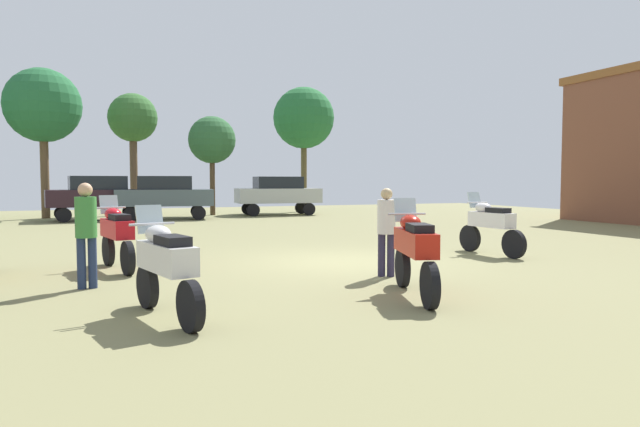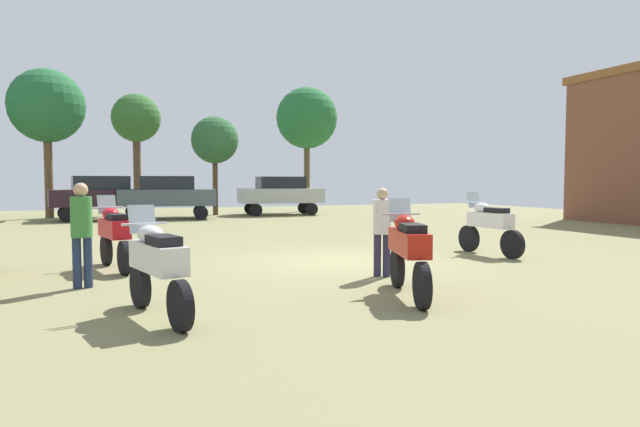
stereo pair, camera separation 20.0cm
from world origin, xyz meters
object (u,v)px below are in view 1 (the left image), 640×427
at_px(motorcycle_3, 490,224).
at_px(motorcycle_7, 415,249).
at_px(person_3, 386,225).
at_px(tree_7, 43,106).
at_px(motorcycle_1, 117,234).
at_px(tree_4, 212,141).
at_px(person_2, 86,227).
at_px(car_2, 165,194).
at_px(tree_2, 133,120).
at_px(car_1, 98,194).
at_px(tree_5, 304,119).
at_px(car_3, 278,193).
at_px(motorcycle_2, 166,264).

height_order(motorcycle_3, motorcycle_7, same).
bearing_deg(person_3, motorcycle_7, -76.69).
xyz_separation_m(motorcycle_3, tree_7, (-11.18, 18.37, 4.55)).
relative_size(motorcycle_1, tree_4, 0.41).
height_order(motorcycle_3, person_2, person_2).
distance_m(car_2, tree_4, 4.51).
height_order(person_3, tree_2, tree_2).
xyz_separation_m(car_1, person_3, (5.05, -17.76, -0.21)).
bearing_deg(tree_4, person_2, -106.63).
bearing_deg(motorcycle_3, car_2, 106.87).
bearing_deg(tree_2, tree_7, -161.45).
distance_m(tree_2, tree_7, 4.32).
height_order(motorcycle_3, tree_4, tree_4).
distance_m(motorcycle_1, tree_2, 19.38).
relative_size(tree_4, tree_5, 0.71).
bearing_deg(motorcycle_3, car_3, 86.24).
xyz_separation_m(car_3, tree_4, (-3.19, 1.19, 2.69)).
distance_m(motorcycle_7, tree_7, 23.41).
distance_m(person_3, tree_5, 22.43).
distance_m(motorcycle_3, car_1, 18.28).
relative_size(tree_2, tree_4, 1.24).
bearing_deg(car_2, motorcycle_2, -179.20).
height_order(car_1, tree_5, tree_5).
xyz_separation_m(motorcycle_1, tree_4, (5.13, 17.06, 3.13)).
bearing_deg(tree_5, motorcycle_2, -114.07).
height_order(motorcycle_7, tree_5, tree_5).
height_order(car_1, tree_2, tree_2).
bearing_deg(car_3, person_3, 172.03).
xyz_separation_m(person_2, person_3, (5.17, -0.80, -0.07)).
distance_m(person_3, tree_7, 21.89).
relative_size(motorcycle_1, tree_2, 0.33).
relative_size(motorcycle_7, car_2, 0.50).
bearing_deg(tree_5, car_2, -154.60).
bearing_deg(car_3, tree_2, 69.98).
distance_m(motorcycle_7, tree_2, 23.82).
height_order(motorcycle_3, car_2, car_2).
bearing_deg(tree_2, motorcycle_2, -92.17).
height_order(person_2, tree_7, tree_7).
bearing_deg(tree_2, tree_5, -2.27).
relative_size(motorcycle_3, tree_7, 0.31).
xyz_separation_m(motorcycle_2, tree_5, (10.23, 22.90, 4.65)).
distance_m(car_1, tree_5, 12.35).
height_order(car_1, person_3, car_1).
distance_m(motorcycle_1, car_2, 14.81).
distance_m(car_2, person_3, 17.38).
bearing_deg(motorcycle_7, tree_5, 91.01).
relative_size(car_3, person_3, 2.66).
bearing_deg(tree_4, motorcycle_2, -102.23).
distance_m(car_2, tree_5, 10.02).
relative_size(car_3, person_2, 2.50).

